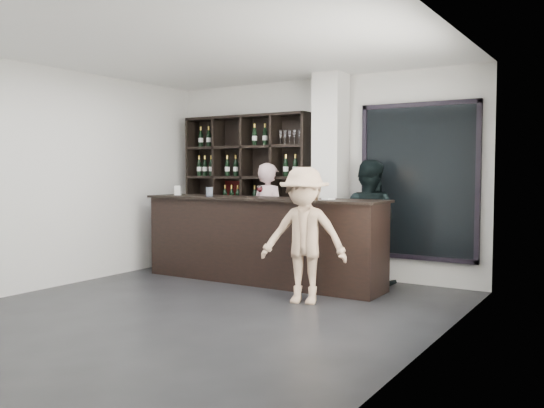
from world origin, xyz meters
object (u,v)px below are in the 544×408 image
Objects in this scene: wine_shelf at (247,192)px; taster_black at (368,223)px; customer at (304,235)px; taster_pink at (269,218)px; tasting_counter at (261,240)px.

wine_shelf is 1.42× the size of taster_black.
taster_black is at bearing -4.49° from wine_shelf.
wine_shelf is at bearing -11.56° from taster_black.
taster_pink is at bearing 121.05° from customer.
taster_pink is 0.98× the size of taster_black.
wine_shelf is at bearing 134.22° from tasting_counter.
taster_black is 1.43m from customer.
wine_shelf is 0.67× the size of tasting_counter.
wine_shelf is 2.51m from customer.
wine_shelf is 1.29m from tasting_counter.
customer is (-0.20, -1.42, -0.05)m from taster_black.
wine_shelf reaches higher than customer.
taster_black reaches higher than taster_pink.
wine_shelf is at bearing -7.80° from taster_pink.
taster_pink is (0.52, -0.17, -0.37)m from wine_shelf.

